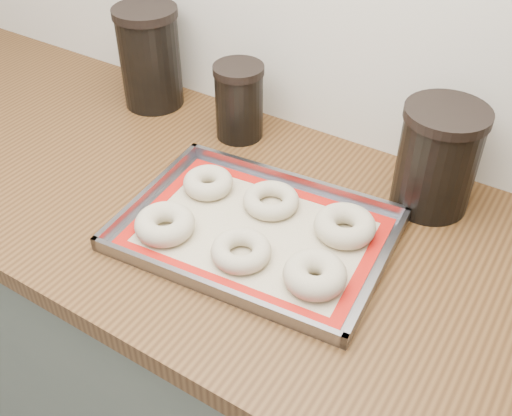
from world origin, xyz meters
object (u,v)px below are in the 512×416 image
Objects in this scene: canister_mid at (239,101)px; canister_right at (438,158)px; bagel_front_mid at (241,251)px; bagel_back_mid at (271,200)px; canister_left at (150,57)px; bagel_back_right at (345,226)px; bagel_front_right at (315,275)px; bagel_back_left at (208,183)px; baking_tray at (256,231)px; bagel_front_left at (165,224)px.

canister_mid is 0.82× the size of canister_right.
canister_mid is at bearing 178.87° from canister_right.
bagel_front_mid reaches higher than bagel_back_mid.
bagel_back_right is at bearing -17.88° from canister_left.
canister_right is at bearing 75.24° from bagel_front_right.
canister_mid reaches higher than bagel_back_mid.
canister_left reaches higher than bagel_front_right.
canister_right is (0.43, -0.01, 0.02)m from canister_mid.
canister_left is (-0.31, 0.21, 0.09)m from bagel_back_left.
bagel_front_left reaches higher than baking_tray.
bagel_front_right is 0.32m from canister_right.
baking_tray is at bearing -21.00° from bagel_back_left.
bagel_back_left is at bearing -72.82° from canister_mid.
canister_right is (0.37, 0.19, 0.08)m from bagel_back_left.
bagel_front_mid reaches higher than baking_tray.
bagel_front_right is (0.14, -0.05, 0.02)m from baking_tray.
bagel_front_mid is 0.14m from bagel_back_mid.
baking_tray is at bearing -30.59° from canister_left.
baking_tray is at bearing -149.14° from bagel_back_right.
baking_tray is 0.35m from canister_right.
baking_tray is 4.62× the size of bagel_front_left.
bagel_front_left is 1.03× the size of bagel_front_right.
bagel_back_mid is (0.12, 0.16, -0.00)m from bagel_front_left.
canister_right reaches higher than bagel_front_left.
canister_right is (0.22, 0.25, 0.09)m from baking_tray.
baking_tray is 0.16m from bagel_front_right.
baking_tray is at bearing -132.08° from canister_right.
bagel_front_right is 0.51× the size of canister_right.
bagel_front_mid is at bearing -38.03° from bagel_back_left.
canister_mid reaches higher than bagel_front_left.
baking_tray is 2.15× the size of canister_left.
bagel_front_left reaches higher than bagel_back_left.
canister_left is (-0.32, 0.35, 0.09)m from bagel_front_left.
bagel_back_right is 0.21m from canister_right.
bagel_back_left is 0.13m from bagel_back_mid.
baking_tray is 0.15m from bagel_back_left.
bagel_front_right reaches higher than bagel_front_left.
bagel_front_mid is 0.99× the size of bagel_front_right.
canister_mid reaches higher than bagel_back_left.
bagel_back_right is (0.28, 0.02, 0.00)m from bagel_back_left.
canister_right is (0.68, -0.02, -0.01)m from canister_left.
canister_left is at bearing 149.41° from baking_tray.
canister_left is at bearing 162.12° from bagel_back_right.
bagel_back_right is (0.27, 0.16, 0.00)m from bagel_front_left.
bagel_front_mid is (0.01, -0.07, 0.01)m from baking_tray.
bagel_back_mid is (-0.01, 0.07, 0.01)m from baking_tray.
canister_mid is (0.25, -0.01, -0.03)m from canister_left.
bagel_front_right reaches higher than bagel_back_left.
bagel_front_left is 0.46× the size of canister_left.
bagel_front_left is at bearing -137.09° from canister_right.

